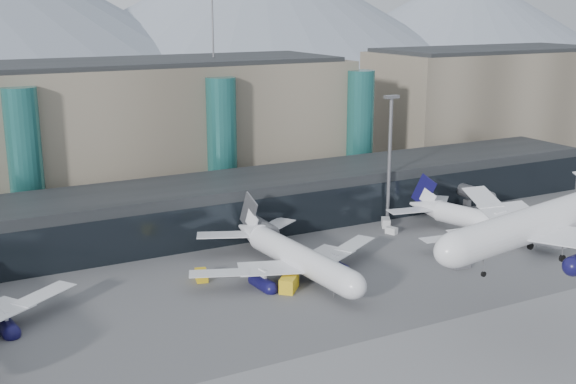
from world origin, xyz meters
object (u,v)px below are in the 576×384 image
at_px(jet_parked_right, 478,214).
at_px(veh_b, 201,275).
at_px(hero_jet, 562,207).
at_px(veh_h, 289,283).
at_px(veh_g, 391,231).
at_px(jet_parked_mid, 288,245).
at_px(lightmast_mid, 390,152).
at_px(veh_c, 461,263).
at_px(veh_e, 532,231).
at_px(veh_d, 386,223).

xyz_separation_m(jet_parked_right, veh_b, (-54.59, 2.90, -3.46)).
relative_size(hero_jet, veh_h, 9.25).
bearing_deg(veh_g, hero_jet, -31.18).
bearing_deg(hero_jet, jet_parked_mid, 117.39).
relative_size(lightmast_mid, veh_g, 11.73).
bearing_deg(hero_jet, veh_c, 74.87).
bearing_deg(jet_parked_mid, veh_e, -99.95).
bearing_deg(veh_h, jet_parked_right, -38.61).
bearing_deg(jet_parked_mid, hero_jet, -157.25).
xyz_separation_m(jet_parked_mid, veh_h, (-3.60, -7.10, -3.40)).
height_order(veh_c, veh_g, veh_c).
distance_m(veh_b, veh_g, 41.48).
bearing_deg(veh_e, jet_parked_mid, 168.29).
bearing_deg(veh_g, veh_h, -84.38).
relative_size(hero_jet, veh_e, 11.30).
bearing_deg(hero_jet, veh_b, 129.49).
distance_m(jet_parked_mid, veh_d, 31.80).
bearing_deg(lightmast_mid, hero_jet, -102.24).
bearing_deg(veh_g, jet_parked_right, 35.44).
bearing_deg(lightmast_mid, jet_parked_mid, -152.98).
distance_m(lightmast_mid, jet_parked_right, 20.93).
bearing_deg(hero_jet, veh_e, 46.92).
xyz_separation_m(lightmast_mid, veh_b, (-45.03, -12.73, -13.57)).
xyz_separation_m(lightmast_mid, veh_c, (-4.70, -27.58, -13.53)).
bearing_deg(veh_h, veh_d, -15.96).
bearing_deg(veh_e, veh_c, -169.49).
relative_size(lightmast_mid, veh_h, 6.13).
relative_size(veh_b, veh_e, 0.86).
distance_m(hero_jet, veh_c, 31.41).
height_order(lightmast_mid, veh_c, lightmast_mid).
relative_size(hero_jet, veh_c, 12.13).
bearing_deg(veh_d, lightmast_mid, -9.73).
bearing_deg(veh_d, veh_b, 133.58).
xyz_separation_m(veh_d, veh_e, (21.26, -17.60, 0.12)).
xyz_separation_m(veh_e, veh_g, (-22.94, 13.34, -0.33)).
bearing_deg(veh_g, veh_b, -103.87).
bearing_deg(veh_c, veh_d, 89.00).
xyz_separation_m(jet_parked_right, veh_e, (9.43, -4.66, -3.33)).
relative_size(veh_c, veh_e, 0.93).
bearing_deg(veh_h, jet_parked_mid, 15.12).
bearing_deg(veh_b, veh_g, -68.78).
height_order(jet_parked_right, veh_h, jet_parked_right).
bearing_deg(lightmast_mid, veh_b, -164.21).
distance_m(veh_c, veh_g, 20.63).
height_order(veh_c, veh_h, veh_h).
height_order(veh_b, veh_h, veh_h).
distance_m(jet_parked_mid, veh_h, 8.66).
bearing_deg(hero_jet, veh_h, 127.20).
height_order(veh_e, veh_g, veh_e).
bearing_deg(jet_parked_mid, veh_d, -70.29).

